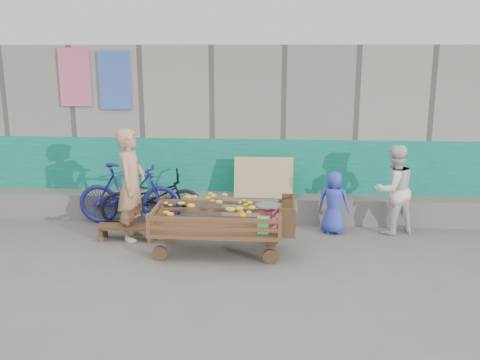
# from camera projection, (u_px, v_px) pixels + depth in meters

# --- Properties ---
(ground) EXTENTS (80.00, 80.00, 0.00)m
(ground) POSITION_uv_depth(u_px,v_px,m) (235.00, 274.00, 7.14)
(ground) COLOR #5D5A55
(ground) RESTS_ON ground
(building_wall) EXTENTS (12.00, 3.50, 3.00)m
(building_wall) POSITION_uv_depth(u_px,v_px,m) (252.00, 124.00, 10.71)
(building_wall) COLOR gray
(building_wall) RESTS_ON ground
(banana_cart) EXTENTS (2.06, 0.94, 0.88)m
(banana_cart) POSITION_uv_depth(u_px,v_px,m) (215.00, 214.00, 7.74)
(banana_cart) COLOR brown
(banana_cart) RESTS_ON ground
(bench) EXTENTS (0.95, 0.29, 0.24)m
(bench) POSITION_uv_depth(u_px,v_px,m) (127.00, 229.00, 8.37)
(bench) COLOR brown
(bench) RESTS_ON ground
(vendor_man) EXTENTS (0.46, 0.67, 1.76)m
(vendor_man) POSITION_uv_depth(u_px,v_px,m) (131.00, 184.00, 8.29)
(vendor_man) COLOR tan
(vendor_man) RESTS_ON ground
(woman) EXTENTS (0.87, 0.80, 1.45)m
(woman) POSITION_uv_depth(u_px,v_px,m) (394.00, 189.00, 8.59)
(woman) COLOR white
(woman) RESTS_ON ground
(child) EXTENTS (0.57, 0.45, 1.03)m
(child) POSITION_uv_depth(u_px,v_px,m) (334.00, 202.00, 8.63)
(child) COLOR #313EBC
(child) RESTS_ON ground
(bicycle_dark) EXTENTS (1.81, 1.00, 0.90)m
(bicycle_dark) POSITION_uv_depth(u_px,v_px,m) (151.00, 198.00, 9.13)
(bicycle_dark) COLOR black
(bicycle_dark) RESTS_ON ground
(bicycle_blue) EXTENTS (1.77, 0.51, 1.06)m
(bicycle_blue) POSITION_uv_depth(u_px,v_px,m) (129.00, 194.00, 9.06)
(bicycle_blue) COLOR navy
(bicycle_blue) RESTS_ON ground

